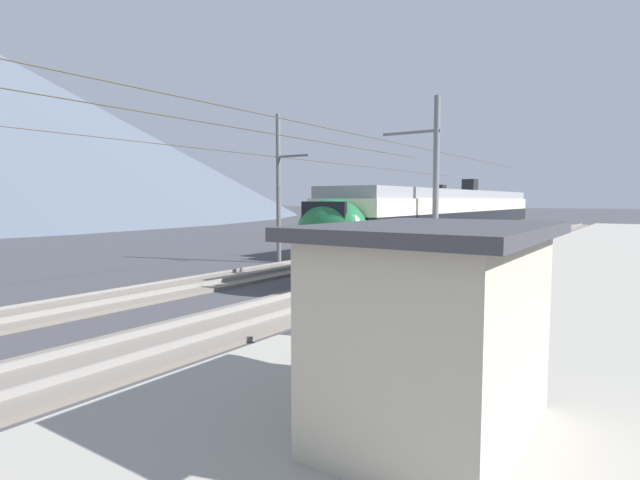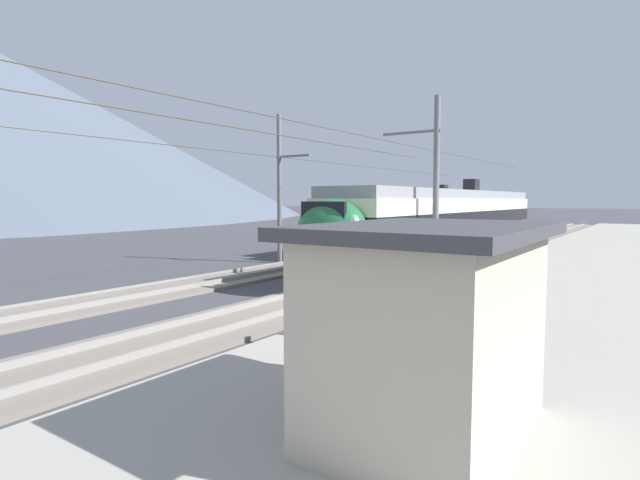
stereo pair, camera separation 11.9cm
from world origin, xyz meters
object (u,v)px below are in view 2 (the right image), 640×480
Objects in this scene: catenary_mast_mid at (432,186)px; platform_shelter at (429,327)px; potted_plant_platform_edge at (398,288)px; potted_plant_by_shelter at (348,339)px; handbag_near_sign at (441,297)px; handbag_beside_passenger at (361,328)px; catenary_mast_far_side at (281,187)px; platform_sign at (426,249)px; passenger_walking at (343,295)px; train_far_track at (420,215)px; train_near_platform at (447,221)px.

catenary_mast_mid is 13.60m from platform_shelter.
platform_shelter reaches higher than potted_plant_platform_edge.
potted_plant_by_shelter is at bearing -163.84° from potted_plant_platform_edge.
handbag_beside_passenger is at bearing 178.04° from handbag_near_sign.
platform_sign is (-6.35, -10.77, -2.16)m from catenary_mast_far_side.
handbag_near_sign is 0.11× the size of platform_shelter.
catenary_mast_mid is 53.37× the size of potted_plant_platform_edge.
potted_plant_by_shelter is (-1.68, -0.67, 0.25)m from handbag_beside_passenger.
passenger_walking reaches higher than potted_plant_platform_edge.
passenger_walking is 4.24m from potted_plant_platform_edge.
train_far_track is at bearing 21.88° from potted_plant_platform_edge.
catenary_mast_mid is at bearing 25.88° from handbag_near_sign.
platform_sign is 1.47m from handbag_near_sign.
train_far_track is 17.77m from catenary_mast_mid.
catenary_mast_far_side is 20.34m from platform_shelter.
potted_plant_by_shelter is (-6.05, -0.97, -1.18)m from platform_sign.
handbag_near_sign is at bearing -53.64° from potted_plant_platform_edge.
platform_shelter is (-3.67, -3.12, 1.26)m from handbag_beside_passenger.
potted_plant_platform_edge is (-5.09, -1.07, -3.13)m from catenary_mast_mid.
handbag_beside_passenger is 3.79m from potted_plant_platform_edge.
potted_plant_platform_edge is (-0.71, 0.58, -1.12)m from platform_sign.
handbag_beside_passenger is 4.44m from handbag_near_sign.
catenary_mast_far_side is 24.72× the size of passenger_walking.
train_far_track is 28.38m from potted_plant_by_shelter.
potted_plant_platform_edge is at bearing -168.16° from catenary_mast_mid.
train_near_platform is 12.44m from potted_plant_platform_edge.
platform_shelter is at bearing -129.06° from potted_plant_by_shelter.
passenger_walking is at bearing -160.04° from train_far_track.
handbag_near_sign is at bearing -3.95° from passenger_walking.
catenary_mast_far_side reaches higher than platform_shelter.
potted_plant_by_shelter is (-6.11, -0.52, 0.22)m from handbag_near_sign.
handbag_beside_passenger is 0.54× the size of potted_plant_by_shelter.
catenary_mast_mid reaches higher than passenger_walking.
catenary_mast_far_side is 17.40m from potted_plant_by_shelter.
catenary_mast_mid reaches higher than potted_plant_platform_edge.
catenary_mast_far_side reaches higher than platform_sign.
passenger_walking is (-9.24, -1.76, -2.62)m from catenary_mast_mid.
catenary_mast_mid is 1.00× the size of catenary_mast_far_side.
passenger_walking reaches higher than handbag_beside_passenger.
platform_sign is 0.57× the size of platform_shelter.
catenary_mast_far_side reaches higher than passenger_walking.
handbag_near_sign is 0.61× the size of potted_plant_by_shelter.
passenger_walking is 4.11× the size of handbag_near_sign.
train_far_track is at bearing -6.83° from catenary_mast_far_side.
train_near_platform is 64.86× the size of handbag_beside_passenger.
catenary_mast_mid is at bearing -102.18° from catenary_mast_far_side.
train_near_platform and train_far_track have the same top height.
train_far_track is 32.96× the size of potted_plant_platform_edge.
passenger_walking is 0.97m from handbag_beside_passenger.
potted_plant_platform_edge is (4.15, 0.69, -0.52)m from passenger_walking.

